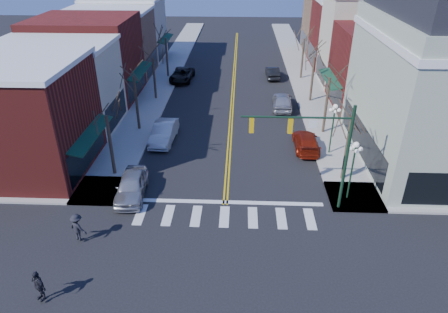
# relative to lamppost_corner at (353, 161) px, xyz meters

# --- Properties ---
(ground) EXTENTS (160.00, 160.00, 0.00)m
(ground) POSITION_rel_lamppost_corner_xyz_m (-8.20, -8.50, -2.96)
(ground) COLOR black
(ground) RESTS_ON ground
(sidewalk_left) EXTENTS (3.50, 70.00, 0.15)m
(sidewalk_left) POSITION_rel_lamppost_corner_xyz_m (-16.95, 11.50, -2.89)
(sidewalk_left) COLOR #9E9B93
(sidewalk_left) RESTS_ON ground
(sidewalk_right) EXTENTS (3.50, 70.00, 0.15)m
(sidewalk_right) POSITION_rel_lamppost_corner_xyz_m (0.55, 11.50, -2.89)
(sidewalk_right) COLOR #9E9B93
(sidewalk_right) RESTS_ON ground
(bldg_left_brick_a) EXTENTS (10.00, 8.50, 8.00)m
(bldg_left_brick_a) POSITION_rel_lamppost_corner_xyz_m (-23.70, 3.25, 1.04)
(bldg_left_brick_a) COLOR maroon
(bldg_left_brick_a) RESTS_ON ground
(bldg_left_stucco_a) EXTENTS (10.00, 7.00, 7.50)m
(bldg_left_stucco_a) POSITION_rel_lamppost_corner_xyz_m (-23.70, 11.00, 0.79)
(bldg_left_stucco_a) COLOR beige
(bldg_left_stucco_a) RESTS_ON ground
(bldg_left_brick_b) EXTENTS (10.00, 9.00, 8.50)m
(bldg_left_brick_b) POSITION_rel_lamppost_corner_xyz_m (-23.70, 19.00, 1.29)
(bldg_left_brick_b) COLOR maroon
(bldg_left_brick_b) RESTS_ON ground
(bldg_left_tan) EXTENTS (10.00, 7.50, 7.80)m
(bldg_left_tan) POSITION_rel_lamppost_corner_xyz_m (-23.70, 27.25, 0.94)
(bldg_left_tan) COLOR #987354
(bldg_left_tan) RESTS_ON ground
(bldg_left_stucco_b) EXTENTS (10.00, 8.00, 8.20)m
(bldg_left_stucco_b) POSITION_rel_lamppost_corner_xyz_m (-23.70, 35.00, 1.14)
(bldg_left_stucco_b) COLOR beige
(bldg_left_stucco_b) RESTS_ON ground
(bldg_right_brick_a) EXTENTS (10.00, 8.50, 8.00)m
(bldg_right_brick_a) POSITION_rel_lamppost_corner_xyz_m (7.30, 17.25, 1.04)
(bldg_right_brick_a) COLOR maroon
(bldg_right_brick_a) RESTS_ON ground
(bldg_right_stucco) EXTENTS (10.00, 7.00, 10.00)m
(bldg_right_stucco) POSITION_rel_lamppost_corner_xyz_m (7.30, 25.00, 2.04)
(bldg_right_stucco) COLOR beige
(bldg_right_stucco) RESTS_ON ground
(bldg_right_brick_b) EXTENTS (10.00, 8.00, 8.50)m
(bldg_right_brick_b) POSITION_rel_lamppost_corner_xyz_m (7.30, 32.50, 1.29)
(bldg_right_brick_b) COLOR maroon
(bldg_right_brick_b) RESTS_ON ground
(bldg_right_tan) EXTENTS (10.00, 8.00, 9.00)m
(bldg_right_tan) POSITION_rel_lamppost_corner_xyz_m (7.30, 40.50, 1.54)
(bldg_right_tan) COLOR #987354
(bldg_right_tan) RESTS_ON ground
(traffic_mast_far_right) EXTENTS (6.60, 0.28, 7.20)m
(traffic_mast_far_right) POSITION_rel_lamppost_corner_xyz_m (-2.65, -1.10, 1.75)
(traffic_mast_far_right) COLOR #14331E
(traffic_mast_far_right) RESTS_ON ground
(lamppost_corner) EXTENTS (0.36, 0.36, 4.33)m
(lamppost_corner) POSITION_rel_lamppost_corner_xyz_m (0.00, 0.00, 0.00)
(lamppost_corner) COLOR #14331E
(lamppost_corner) RESTS_ON ground
(lamppost_midblock) EXTENTS (0.36, 0.36, 4.33)m
(lamppost_midblock) POSITION_rel_lamppost_corner_xyz_m (0.00, 6.50, 0.00)
(lamppost_midblock) COLOR #14331E
(lamppost_midblock) RESTS_ON ground
(tree_left_a) EXTENTS (0.24, 0.24, 4.76)m
(tree_left_a) POSITION_rel_lamppost_corner_xyz_m (-16.60, 2.50, -0.58)
(tree_left_a) COLOR #382B21
(tree_left_a) RESTS_ON ground
(tree_left_b) EXTENTS (0.24, 0.24, 5.04)m
(tree_left_b) POSITION_rel_lamppost_corner_xyz_m (-16.60, 10.50, -0.44)
(tree_left_b) COLOR #382B21
(tree_left_b) RESTS_ON ground
(tree_left_c) EXTENTS (0.24, 0.24, 4.55)m
(tree_left_c) POSITION_rel_lamppost_corner_xyz_m (-16.60, 18.50, -0.69)
(tree_left_c) COLOR #382B21
(tree_left_c) RESTS_ON ground
(tree_left_d) EXTENTS (0.24, 0.24, 4.90)m
(tree_left_d) POSITION_rel_lamppost_corner_xyz_m (-16.60, 26.50, -0.51)
(tree_left_d) COLOR #382B21
(tree_left_d) RESTS_ON ground
(tree_right_a) EXTENTS (0.24, 0.24, 4.62)m
(tree_right_a) POSITION_rel_lamppost_corner_xyz_m (0.20, 2.50, -0.65)
(tree_right_a) COLOR #382B21
(tree_right_a) RESTS_ON ground
(tree_right_b) EXTENTS (0.24, 0.24, 5.18)m
(tree_right_b) POSITION_rel_lamppost_corner_xyz_m (0.20, 10.50, -0.37)
(tree_right_b) COLOR #382B21
(tree_right_b) RESTS_ON ground
(tree_right_c) EXTENTS (0.24, 0.24, 4.83)m
(tree_right_c) POSITION_rel_lamppost_corner_xyz_m (0.20, 18.50, -0.55)
(tree_right_c) COLOR #382B21
(tree_right_c) RESTS_ON ground
(tree_right_d) EXTENTS (0.24, 0.24, 4.97)m
(tree_right_d) POSITION_rel_lamppost_corner_xyz_m (0.20, 26.50, -0.48)
(tree_right_d) COLOR #382B21
(tree_right_d) RESTS_ON ground
(car_left_near) EXTENTS (2.19, 4.77, 1.59)m
(car_left_near) POSITION_rel_lamppost_corner_xyz_m (-14.60, -0.19, -2.17)
(car_left_near) COLOR #ABABB0
(car_left_near) RESTS_ON ground
(car_left_mid) EXTENTS (1.95, 5.02, 1.63)m
(car_left_mid) POSITION_rel_lamppost_corner_xyz_m (-13.88, 8.27, -2.15)
(car_left_mid) COLOR silver
(car_left_mid) RESTS_ON ground
(car_left_far) EXTENTS (2.78, 5.46, 1.48)m
(car_left_far) POSITION_rel_lamppost_corner_xyz_m (-14.60, 25.14, -2.22)
(car_left_far) COLOR black
(car_left_far) RESTS_ON ground
(car_right_near) EXTENTS (1.96, 4.73, 1.37)m
(car_right_near) POSITION_rel_lamppost_corner_xyz_m (-1.80, 7.30, -2.28)
(car_right_near) COLOR maroon
(car_right_near) RESTS_ON ground
(car_right_mid) EXTENTS (2.24, 5.03, 1.68)m
(car_right_mid) POSITION_rel_lamppost_corner_xyz_m (-3.02, 16.32, -2.12)
(car_right_mid) COLOR #B3B3B8
(car_right_mid) RESTS_ON ground
(car_right_far) EXTENTS (1.66, 4.32, 1.40)m
(car_right_far) POSITION_rel_lamppost_corner_xyz_m (-3.35, 26.62, -2.26)
(car_right_far) COLOR black
(car_right_far) RESTS_ON ground
(pedestrian_dark_a) EXTENTS (1.08, 0.90, 1.73)m
(pedestrian_dark_a) POSITION_rel_lamppost_corner_xyz_m (-16.77, -9.35, -1.95)
(pedestrian_dark_a) COLOR black
(pedestrian_dark_a) RESTS_ON sidewalk_left
(pedestrian_dark_b) EXTENTS (1.30, 1.06, 1.75)m
(pedestrian_dark_b) POSITION_rel_lamppost_corner_xyz_m (-16.49, -5.00, -1.94)
(pedestrian_dark_b) COLOR black
(pedestrian_dark_b) RESTS_ON sidewalk_left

